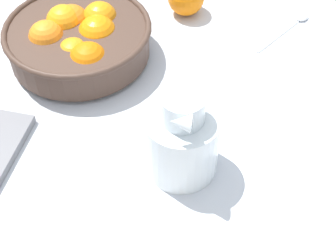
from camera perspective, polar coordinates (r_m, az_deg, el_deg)
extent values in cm
cube|color=silver|center=(85.31, 1.66, -2.93)|extent=(145.29, 90.98, 3.00)
cylinder|color=#473328|center=(101.39, -10.01, 8.14)|extent=(25.33, 25.33, 1.20)
cylinder|color=#473328|center=(99.12, -10.29, 9.72)|extent=(27.53, 27.53, 6.04)
torus|color=#473328|center=(97.29, -10.53, 11.10)|extent=(28.73, 28.73, 1.20)
sphere|color=orange|center=(97.84, -8.16, 10.41)|extent=(7.82, 7.82, 7.82)
sphere|color=orange|center=(100.80, -7.88, 12.22)|extent=(7.01, 7.01, 7.01)
sphere|color=orange|center=(101.28, -11.05, 11.89)|extent=(6.61, 6.61, 6.61)
sphere|color=orange|center=(100.38, -11.98, 11.71)|extent=(6.98, 6.98, 6.98)
sphere|color=orange|center=(97.57, -13.92, 9.92)|extent=(6.80, 6.80, 6.80)
sphere|color=orange|center=(95.26, -10.87, 8.08)|extent=(6.77, 6.77, 6.77)
sphere|color=orange|center=(92.54, -9.20, 7.38)|extent=(7.55, 7.55, 7.55)
cylinder|color=white|center=(77.11, 1.79, -1.99)|extent=(11.85, 11.85, 11.45)
cylinder|color=white|center=(71.08, 1.94, 2.12)|extent=(6.73, 6.73, 4.62)
cone|color=white|center=(66.96, 1.44, 0.40)|extent=(3.23, 3.05, 2.80)
torus|color=white|center=(80.68, 2.49, 2.17)|extent=(1.74, 6.32, 6.24)
cylinder|color=#F4993E|center=(79.46, 1.74, -3.36)|extent=(10.90, 10.90, 5.44)
ellipsoid|color=silver|center=(113.81, 15.33, 12.09)|extent=(3.77, 3.89, 1.00)
cylinder|color=silver|center=(107.59, 12.71, 10.19)|extent=(9.70, 11.45, 0.70)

